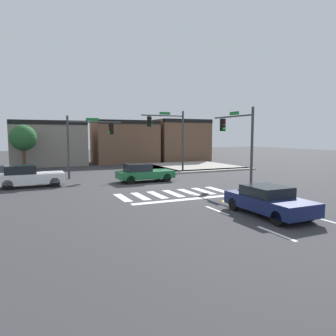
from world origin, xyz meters
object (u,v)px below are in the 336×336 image
car_green (143,173)px  traffic_signal_northwest (89,136)px  traffic_signal_southeast (238,134)px  roadside_tree (23,138)px  traffic_signal_northeast (169,131)px  car_white (29,176)px  car_navy (269,201)px

car_green → traffic_signal_northwest: bearing=128.8°
traffic_signal_southeast → traffic_signal_northwest: 12.59m
roadside_tree → traffic_signal_northeast: bearing=-33.2°
car_white → roadside_tree: roadside_tree is taller
traffic_signal_northeast → traffic_signal_northwest: bearing=2.4°
traffic_signal_northeast → traffic_signal_southeast: bearing=97.9°
traffic_signal_southeast → car_green: size_ratio=1.27×
traffic_signal_northeast → car_white: size_ratio=1.37×
car_navy → car_green: bearing=7.5°
traffic_signal_southeast → car_white: size_ratio=1.26×
car_white → roadside_tree: 12.26m
traffic_signal_northeast → car_green: (-4.30, -4.55, -3.37)m
car_green → roadside_tree: size_ratio=0.92×
car_white → roadside_tree: size_ratio=0.93×
traffic_signal_northeast → traffic_signal_northwest: size_ratio=1.14×
traffic_signal_northwest → car_white: 6.51m
traffic_signal_southeast → roadside_tree: size_ratio=1.17×
traffic_signal_southeast → car_navy: (-3.95, -7.71, -3.10)m
traffic_signal_northeast → traffic_signal_southeast: (1.26, -9.15, -0.31)m
traffic_signal_northwest → car_white: bearing=-146.0°
traffic_signal_southeast → car_green: traffic_signal_southeast is taller
traffic_signal_northwest → car_navy: bearing=-73.1°
car_white → car_navy: bearing=-53.3°
traffic_signal_northeast → car_white: bearing=16.0°
traffic_signal_southeast → traffic_signal_northwest: traffic_signal_southeast is taller
roadside_tree → traffic_signal_northwest: bearing=-59.5°
traffic_signal_northwest → car_green: 6.16m
car_green → car_white: bearing=173.4°
car_green → traffic_signal_southeast: bearing=-39.6°
traffic_signal_northwest → car_white: size_ratio=1.20×
traffic_signal_southeast → car_white: (-13.82, 5.55, -3.00)m
roadside_tree → car_green: bearing=-56.6°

